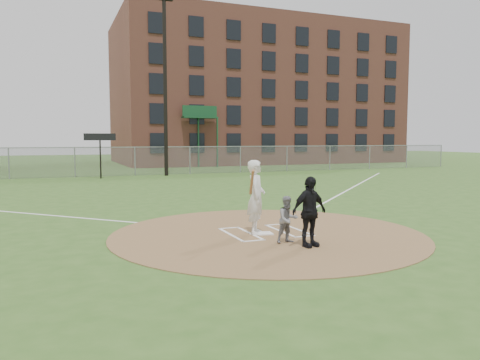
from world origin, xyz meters
name	(u,v)px	position (x,y,z in m)	size (l,w,h in m)	color
ground	(267,234)	(0.00, 0.00, 0.00)	(140.00, 140.00, 0.00)	#33581E
dirt_circle	(267,234)	(0.00, 0.00, 0.01)	(8.40, 8.40, 0.02)	olive
home_plate	(265,233)	(-0.11, -0.05, 0.03)	(0.41, 0.41, 0.03)	white
foul_line_first	(351,188)	(9.00, 9.00, 0.01)	(0.10, 24.00, 0.01)	white
catcher	(288,219)	(-0.03, -1.24, 0.60)	(0.56, 0.44, 1.15)	gray
umpire	(309,212)	(0.24, -1.79, 0.85)	(0.98, 0.41, 1.67)	black
batters_boxes	(265,232)	(0.00, 0.15, 0.03)	(2.08, 1.88, 0.01)	white
batter_at_plate	(256,197)	(-0.31, 0.07, 1.01)	(0.80, 1.13, 1.98)	silver
outfield_fence	(135,161)	(0.00, 22.00, 1.02)	(56.08, 0.08, 2.03)	slate
brick_warehouse	(254,95)	(16.00, 37.96, 7.50)	(30.00, 17.17, 15.00)	#9D5443
light_pole	(165,80)	(2.00, 21.00, 6.61)	(1.20, 0.30, 12.22)	black
scoreboard_sign	(100,142)	(-2.50, 20.20, 2.39)	(2.00, 0.10, 2.93)	black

